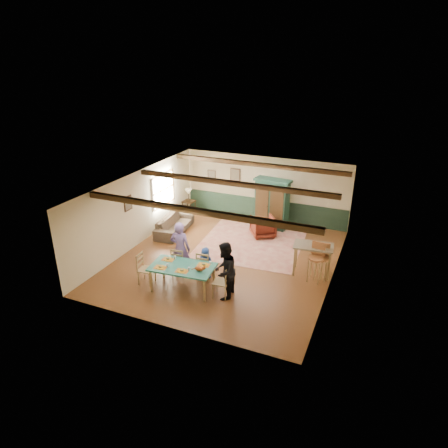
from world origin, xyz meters
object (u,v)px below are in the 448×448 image
at_px(person_man, 180,249).
at_px(end_table, 189,207).
at_px(dining_table, 183,278).
at_px(cat, 199,268).
at_px(counter_table, 312,260).
at_px(bar_stool_left, 316,263).
at_px(dining_chair_far_left, 180,261).
at_px(dining_chair_end_left, 146,269).
at_px(dining_chair_far_right, 205,265).
at_px(dining_chair_end_right, 221,281).
at_px(sofa, 174,224).
at_px(table_lamp, 189,195).
at_px(armchair, 263,226).
at_px(armoire, 272,204).
at_px(person_woman, 225,271).
at_px(person_child, 206,263).
at_px(bar_stool_right, 321,263).

xyz_separation_m(person_man, end_table, (-2.23, 4.76, -0.60)).
bearing_deg(dining_table, cat, -4.84).
height_order(counter_table, bar_stool_left, bar_stool_left).
height_order(dining_chair_far_left, dining_chair_end_left, same).
xyz_separation_m(dining_table, dining_chair_far_right, (0.34, 0.78, 0.10)).
distance_m(dining_chair_end_right, bar_stool_left, 3.01).
distance_m(sofa, end_table, 2.01).
bearing_deg(dining_chair_end_left, dining_chair_end_right, -90.00).
distance_m(dining_chair_end_right, table_lamp, 6.70).
bearing_deg(dining_chair_end_right, end_table, -149.76).
height_order(armchair, end_table, armchair).
relative_size(armoire, armchair, 2.35).
xyz_separation_m(cat, end_table, (-3.30, 5.60, -0.58)).
bearing_deg(person_woman, dining_chair_end_left, -90.00).
xyz_separation_m(person_child, bar_stool_left, (3.17, 1.17, 0.10)).
xyz_separation_m(dining_table, cat, (0.58, -0.05, 0.48)).
bearing_deg(armoire, dining_chair_far_right, -90.41).
distance_m(dining_table, cat, 0.75).
xyz_separation_m(dining_chair_end_left, counter_table, (4.51, 2.55, 0.01)).
relative_size(cat, end_table, 0.63).
height_order(dining_chair_end_left, counter_table, counter_table).
xyz_separation_m(person_woman, bar_stool_left, (2.21, 1.91, -0.23)).
xyz_separation_m(person_woman, counter_table, (2.03, 2.31, -0.35)).
bearing_deg(sofa, cat, -147.79).
bearing_deg(table_lamp, armchair, -14.56).
bearing_deg(armchair, dining_chair_far_right, 44.84).
height_order(dining_chair_end_left, sofa, dining_chair_end_left).
relative_size(cat, bar_stool_right, 0.32).
distance_m(armchair, bar_stool_right, 3.57).
xyz_separation_m(person_child, armchair, (0.66, 3.72, -0.13)).
height_order(person_child, counter_table, person_child).
relative_size(sofa, counter_table, 1.79).
distance_m(dining_chair_far_right, end_table, 5.67).
bearing_deg(armoire, table_lamp, -172.45).
relative_size(person_child, bar_stool_left, 0.83).
relative_size(dining_table, dining_chair_end_right, 1.89).
bearing_deg(dining_table, person_child, 68.90).
xyz_separation_m(person_child, cat, (0.24, -0.92, 0.35)).
relative_size(sofa, bar_stool_left, 1.74).
height_order(dining_chair_end_left, bar_stool_left, bar_stool_left).
bearing_deg(person_man, person_child, -180.00).
bearing_deg(cat, end_table, 115.03).
relative_size(table_lamp, bar_stool_right, 0.46).
bearing_deg(dining_chair_far_right, dining_chair_far_left, 0.00).
bearing_deg(bar_stool_right, sofa, 164.91).
distance_m(armoire, sofa, 3.95).
relative_size(dining_chair_end_right, armoire, 0.49).
xyz_separation_m(dining_table, armoire, (1.04, 5.52, 0.62)).
bearing_deg(armoire, person_child, -90.65).
relative_size(person_man, cat, 4.79).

